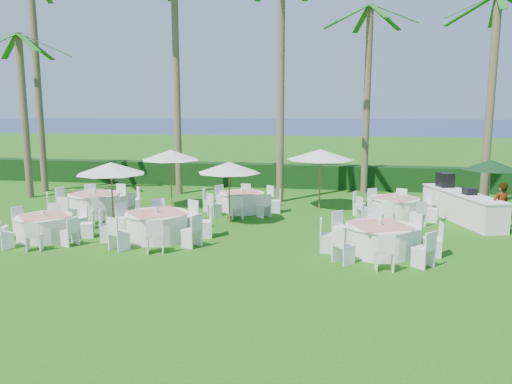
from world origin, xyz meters
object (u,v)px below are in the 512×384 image
umbrella_b (229,167)px  staff_person (501,207)px  banquet_table_d (95,204)px  banquet_table_e (242,202)px  banquet_table_b (157,225)px  banquet_table_f (395,207)px  umbrella_a (111,168)px  buffet_table (461,205)px  umbrella_green (491,165)px  banquet_table_a (44,227)px  umbrella_d (320,155)px  banquet_table_c (379,239)px  umbrella_c (170,155)px

umbrella_b → staff_person: (9.25, 0.60, -1.21)m
banquet_table_d → banquet_table_e: (5.44, 1.68, -0.04)m
banquet_table_b → staff_person: bearing=16.1°
banquet_table_b → staff_person: 11.44m
banquet_table_f → banquet_table_e: bearing=178.6°
umbrella_a → umbrella_b: bearing=20.8°
banquet_table_b → buffet_table: buffet_table is taller
umbrella_green → staff_person: (-0.08, -1.84, -1.21)m
banquet_table_f → staff_person: (3.32, -1.31, 0.40)m
banquet_table_a → staff_person: (14.51, 3.77, 0.42)m
umbrella_b → banquet_table_a: bearing=-148.9°
umbrella_a → umbrella_d: 8.25m
umbrella_a → umbrella_green: 13.66m
banquet_table_b → umbrella_green: bearing=24.3°
umbrella_b → umbrella_d: bearing=46.7°
banquet_table_c → buffet_table: (3.23, 4.98, 0.11)m
banquet_table_b → umbrella_c: size_ratio=1.41×
banquet_table_e → buffet_table: bearing=-0.3°
banquet_table_f → umbrella_a: size_ratio=1.32×
banquet_table_e → umbrella_c: 3.52m
banquet_table_d → umbrella_b: (5.42, -0.38, 1.57)m
banquet_table_f → umbrella_green: (3.40, 0.53, 1.61)m
banquet_table_a → umbrella_b: (5.26, 3.17, 1.62)m
banquet_table_d → staff_person: bearing=0.9°
banquet_table_f → umbrella_a: (-9.70, -3.34, 1.67)m
banquet_table_b → banquet_table_f: banquet_table_b is taller
banquet_table_a → banquet_table_f: banquet_table_f is taller
staff_person → banquet_table_d: bearing=-21.6°
umbrella_green → staff_person: umbrella_green is taller
banquet_table_d → umbrella_green: 14.97m
banquet_table_c → umbrella_b: bearing=149.7°
banquet_table_a → banquet_table_d: size_ratio=0.86×
banquet_table_a → banquet_table_b: size_ratio=0.87×
banquet_table_b → umbrella_green: (11.07, 5.01, 1.57)m
banquet_table_e → umbrella_d: umbrella_d is taller
umbrella_b → umbrella_c: (-3.00, 2.30, 0.18)m
banquet_table_d → umbrella_c: (2.42, 1.92, 1.75)m
umbrella_green → buffet_table: umbrella_green is taller
umbrella_d → banquet_table_c: bearing=-71.8°
banquet_table_e → umbrella_green: umbrella_green is taller
banquet_table_f → umbrella_c: 9.11m
banquet_table_e → umbrella_d: bearing=21.1°
banquet_table_f → umbrella_d: 3.66m
banquet_table_a → buffet_table: buffet_table is taller
umbrella_a → umbrella_d: size_ratio=0.87×
umbrella_c → banquet_table_d: bearing=-141.5°
umbrella_b → umbrella_green: size_ratio=1.02×
umbrella_c → umbrella_green: 12.33m
banquet_table_f → umbrella_b: 6.43m
banquet_table_d → buffet_table: buffet_table is taller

